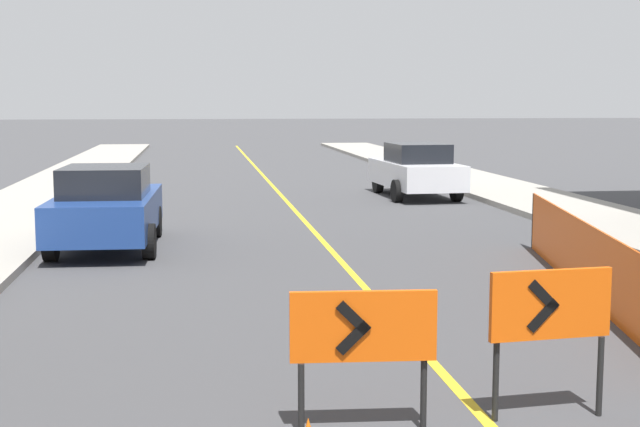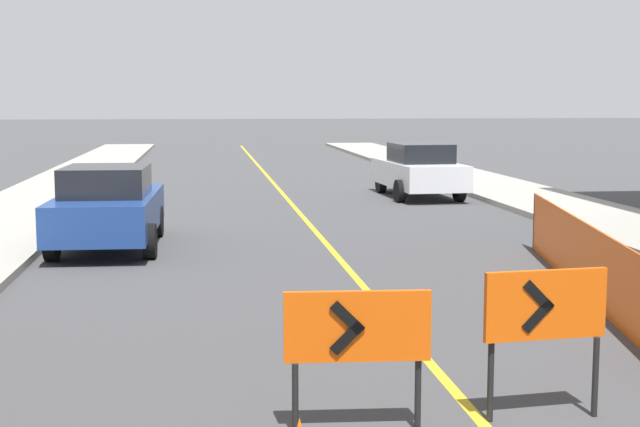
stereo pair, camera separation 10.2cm
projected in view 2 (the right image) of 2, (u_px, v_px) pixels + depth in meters
lane_stripe at (293, 206)px, 24.00m from camera, size 0.12×65.42×0.01m
sidewalk_left at (30, 207)px, 23.10m from camera, size 3.00×65.42×0.15m
sidewalk_right at (538, 200)px, 24.88m from camera, size 3.00×65.42×0.15m
arrow_barricade_primary at (357, 332)px, 7.49m from camera, size 1.25×0.14×1.24m
arrow_barricade_secondary at (545, 312)px, 7.82m from camera, size 1.14×0.17×1.35m
safety_mesh_fence at (588, 262)px, 12.70m from camera, size 1.73×8.62×1.07m
parked_car_curb_near at (108, 207)px, 17.05m from camera, size 1.95×4.36×1.59m
parked_car_curb_mid at (419, 170)px, 26.13m from camera, size 2.03×4.39×1.59m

